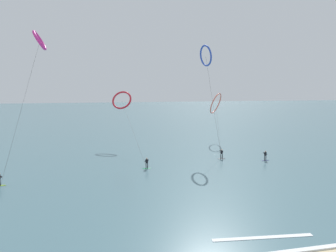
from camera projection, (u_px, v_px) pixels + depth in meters
name	position (u px, v px, depth m)	size (l,w,h in m)	color
sea_water	(129.00, 118.00, 120.84)	(400.00, 200.00, 0.08)	#476B75
surfer_emerald	(147.00, 164.00, 48.09)	(1.40, 0.73, 1.70)	#199351
surfer_lime	(0.00, 180.00, 40.02)	(1.40, 0.65, 1.70)	#8CC62D
surfer_navy	(265.00, 156.00, 53.05)	(1.40, 0.62, 1.70)	navy
surfer_charcoal	(222.00, 155.00, 54.32)	(1.40, 0.70, 1.70)	black
kite_crimson	(122.00, 100.00, 66.19)	(5.45, 22.36, 11.50)	red
kite_magenta	(39.00, 40.00, 48.92)	(4.47, 12.87, 21.32)	#CC288E
kite_coral	(216.00, 103.00, 71.52)	(7.20, 20.44, 10.95)	#EA7260
kite_cobalt	(206.00, 56.00, 60.38)	(1.94, 10.86, 20.42)	#2647B7
wave_crest_mid	(263.00, 238.00, 26.58)	(8.83, 0.50, 0.12)	white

